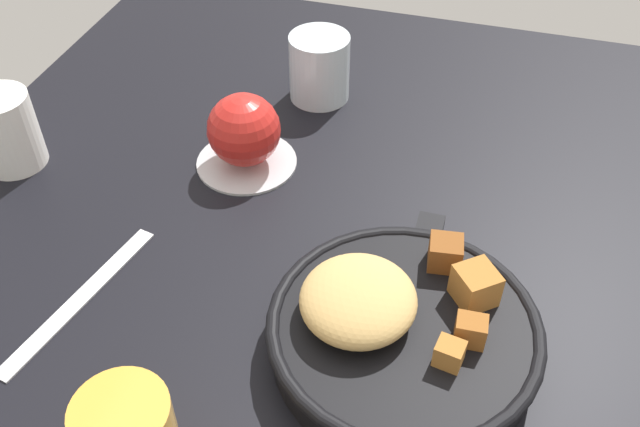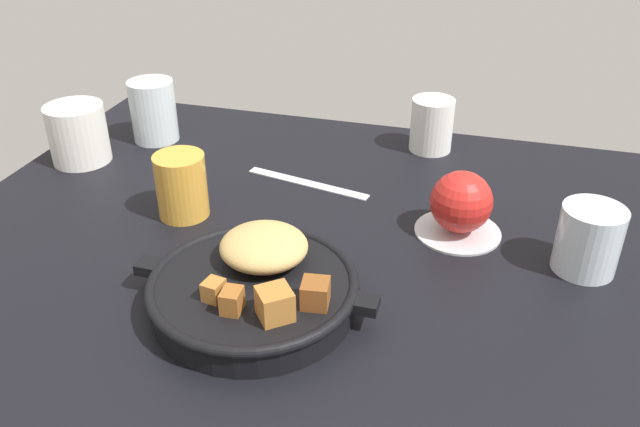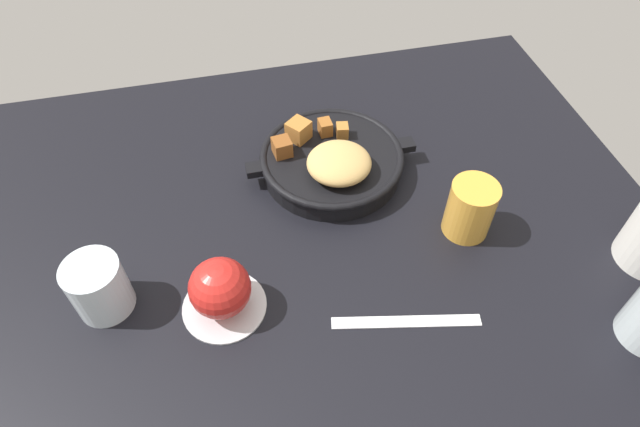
# 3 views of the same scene
# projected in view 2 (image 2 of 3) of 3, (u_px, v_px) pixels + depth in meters

# --- Properties ---
(ground_plane) EXTENTS (1.02, 0.81, 0.02)m
(ground_plane) POSITION_uv_depth(u_px,v_px,m) (336.00, 266.00, 0.78)
(ground_plane) COLOR black
(cast_iron_skillet) EXTENTS (0.26, 0.22, 0.07)m
(cast_iron_skillet) POSITION_uv_depth(u_px,v_px,m) (255.00, 285.00, 0.68)
(cast_iron_skillet) COLOR black
(cast_iron_skillet) RESTS_ON ground_plane
(saucer_plate) EXTENTS (0.11, 0.11, 0.01)m
(saucer_plate) POSITION_uv_depth(u_px,v_px,m) (458.00, 231.00, 0.82)
(saucer_plate) COLOR #B7BABF
(saucer_plate) RESTS_ON ground_plane
(red_apple) EXTENTS (0.08, 0.08, 0.08)m
(red_apple) POSITION_uv_depth(u_px,v_px,m) (461.00, 202.00, 0.80)
(red_apple) COLOR red
(red_apple) RESTS_ON saucer_plate
(butter_knife) EXTENTS (0.19, 0.05, 0.00)m
(butter_knife) POSITION_uv_depth(u_px,v_px,m) (307.00, 183.00, 0.93)
(butter_knife) COLOR silver
(butter_knife) RESTS_ON ground_plane
(juice_glass_amber) EXTENTS (0.07, 0.07, 0.08)m
(juice_glass_amber) POSITION_uv_depth(u_px,v_px,m) (182.00, 186.00, 0.84)
(juice_glass_amber) COLOR gold
(juice_glass_amber) RESTS_ON ground_plane
(white_creamer_pitcher) EXTENTS (0.07, 0.07, 0.08)m
(white_creamer_pitcher) POSITION_uv_depth(u_px,v_px,m) (432.00, 125.00, 1.01)
(white_creamer_pitcher) COLOR white
(white_creamer_pitcher) RESTS_ON ground_plane
(ceramic_mug_white) EXTENTS (0.09, 0.09, 0.09)m
(ceramic_mug_white) POSITION_uv_depth(u_px,v_px,m) (78.00, 134.00, 0.97)
(ceramic_mug_white) COLOR silver
(ceramic_mug_white) RESTS_ON ground_plane
(water_glass_tall) EXTENTS (0.07, 0.07, 0.10)m
(water_glass_tall) POSITION_uv_depth(u_px,v_px,m) (153.00, 111.00, 1.04)
(water_glass_tall) COLOR silver
(water_glass_tall) RESTS_ON ground_plane
(water_glass_short) EXTENTS (0.07, 0.07, 0.08)m
(water_glass_short) POSITION_uv_depth(u_px,v_px,m) (589.00, 239.00, 0.73)
(water_glass_short) COLOR silver
(water_glass_short) RESTS_ON ground_plane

